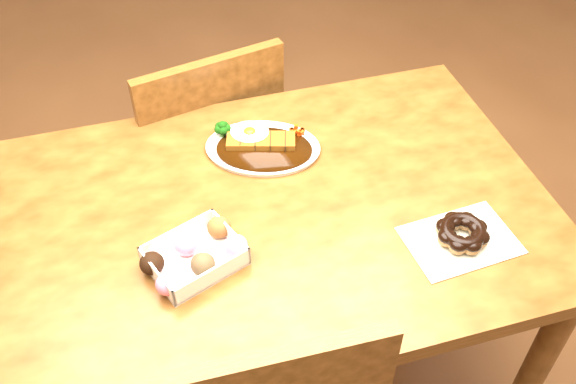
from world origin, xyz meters
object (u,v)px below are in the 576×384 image
object	(u,v)px
chair_far	(203,152)
katsu_curry_plate	(261,145)
pon_de_ring	(462,234)
table	(272,240)
donut_box	(195,255)

from	to	relation	value
chair_far	katsu_curry_plate	size ratio (longest dim) A/B	2.79
chair_far	pon_de_ring	distance (m)	0.89
chair_far	katsu_curry_plate	distance (m)	0.45
table	chair_far	world-z (taller)	chair_far
donut_box	katsu_curry_plate	bearing A→B (deg)	54.72
chair_far	donut_box	world-z (taller)	chair_far
table	chair_far	size ratio (longest dim) A/B	1.38
katsu_curry_plate	chair_far	bearing A→B (deg)	106.30
katsu_curry_plate	table	bearing A→B (deg)	-98.54
table	pon_de_ring	world-z (taller)	pon_de_ring
katsu_curry_plate	pon_de_ring	bearing A→B (deg)	-50.67
katsu_curry_plate	pon_de_ring	world-z (taller)	katsu_curry_plate
chair_far	pon_de_ring	bearing A→B (deg)	108.04
donut_box	pon_de_ring	size ratio (longest dim) A/B	0.92
pon_de_ring	donut_box	bearing A→B (deg)	170.07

